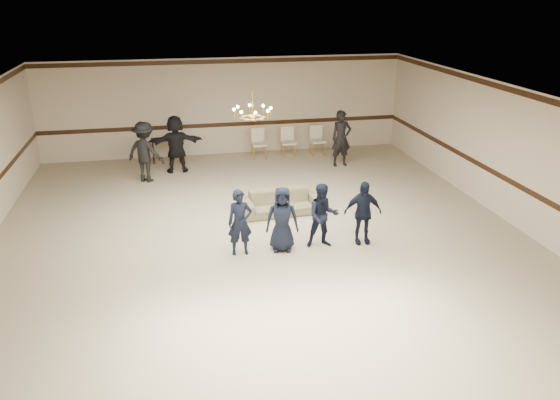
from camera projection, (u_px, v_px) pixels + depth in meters
The scene contains 16 objects.
room at pixel (261, 171), 11.91m from camera, with size 12.01×14.01×3.21m.
chair_rail at pixel (225, 125), 18.50m from camera, with size 12.00×0.02×0.14m, color black.
crown_molding at pixel (223, 61), 17.75m from camera, with size 12.00×0.02×0.14m, color black.
chandelier at pixel (252, 103), 12.36m from camera, with size 0.94×0.94×0.89m, color gold, non-canonical shape.
boy_a at pixel (240, 223), 11.51m from camera, with size 0.52×0.34×1.43m, color black.
boy_b at pixel (282, 219), 11.68m from camera, with size 0.70×0.45×1.43m, color black.
boy_c at pixel (323, 216), 11.85m from camera, with size 0.69×0.54×1.43m, color black.
boy_d at pixel (363, 213), 12.02m from camera, with size 0.84×0.35×1.43m, color black.
settee at pixel (281, 202), 13.75m from camera, with size 1.98×0.77×0.58m, color #776C4F.
adult_left at pixel (145, 152), 15.85m from camera, with size 1.14×0.66×1.77m, color black.
adult_mid at pixel (176, 144), 16.66m from camera, with size 1.64×0.52×1.77m, color black.
adult_right at pixel (341, 138), 17.26m from camera, with size 0.64×0.42×1.77m, color black.
banquet_chair_left at pixel (259, 144), 18.14m from camera, with size 0.48×0.48×0.99m, color beige, non-canonical shape.
banquet_chair_mid at pixel (288, 142), 18.33m from camera, with size 0.48×0.48×0.99m, color beige, non-canonical shape.
banquet_chair_right at pixel (317, 141), 18.52m from camera, with size 0.48×0.48×0.99m, color beige, non-canonical shape.
console_table at pixel (166, 150), 17.79m from camera, with size 0.94×0.40×0.79m, color black.
Camera 1 is at (-1.89, -11.18, 5.30)m, focal length 35.35 mm.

